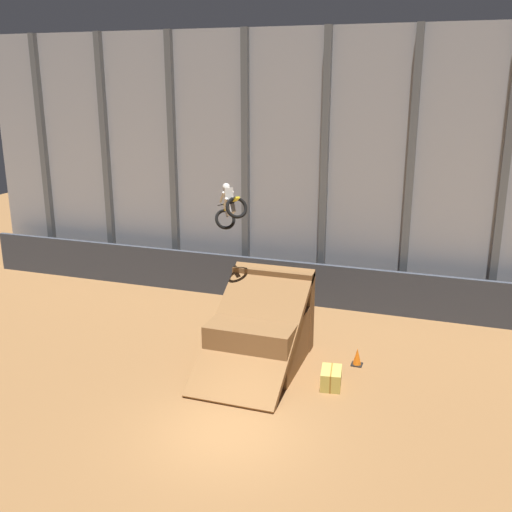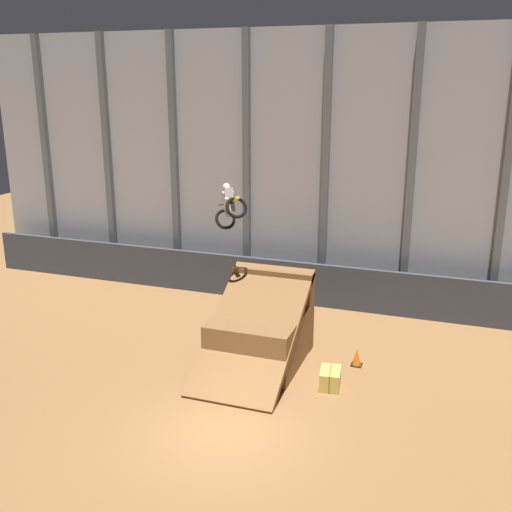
{
  "view_description": "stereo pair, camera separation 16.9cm",
  "coord_description": "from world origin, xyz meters",
  "px_view_note": "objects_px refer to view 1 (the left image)",
  "views": [
    {
      "loc": [
        5.2,
        -12.81,
        8.95
      ],
      "look_at": [
        -1.15,
        5.73,
        3.17
      ],
      "focal_mm": 42.0,
      "sensor_mm": 36.0,
      "label": 1
    },
    {
      "loc": [
        5.36,
        -12.76,
        8.95
      ],
      "look_at": [
        -1.15,
        5.73,
        3.17
      ],
      "focal_mm": 42.0,
      "sensor_mm": 36.0,
      "label": 2
    }
  ],
  "objects_px": {
    "rider_bike_solo": "(230,207)",
    "hay_bale_trackside": "(331,378)",
    "dirt_ramp": "(262,331)",
    "traffic_cone_near_ramp": "(357,357)"
  },
  "relations": [
    {
      "from": "dirt_ramp",
      "to": "hay_bale_trackside",
      "type": "relative_size",
      "value": 4.84
    },
    {
      "from": "rider_bike_solo",
      "to": "hay_bale_trackside",
      "type": "distance_m",
      "value": 6.46
    },
    {
      "from": "traffic_cone_near_ramp",
      "to": "dirt_ramp",
      "type": "bearing_deg",
      "value": -169.4
    },
    {
      "from": "rider_bike_solo",
      "to": "hay_bale_trackside",
      "type": "bearing_deg",
      "value": -66.37
    },
    {
      "from": "rider_bike_solo",
      "to": "traffic_cone_near_ramp",
      "type": "relative_size",
      "value": 3.04
    },
    {
      "from": "dirt_ramp",
      "to": "rider_bike_solo",
      "type": "bearing_deg",
      "value": 146.52
    },
    {
      "from": "rider_bike_solo",
      "to": "hay_bale_trackside",
      "type": "height_order",
      "value": "rider_bike_solo"
    },
    {
      "from": "dirt_ramp",
      "to": "traffic_cone_near_ramp",
      "type": "xyz_separation_m",
      "value": [
        3.08,
        0.58,
        -0.72
      ]
    },
    {
      "from": "dirt_ramp",
      "to": "traffic_cone_near_ramp",
      "type": "distance_m",
      "value": 3.22
    },
    {
      "from": "hay_bale_trackside",
      "to": "traffic_cone_near_ramp",
      "type": "bearing_deg",
      "value": 73.31
    }
  ]
}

